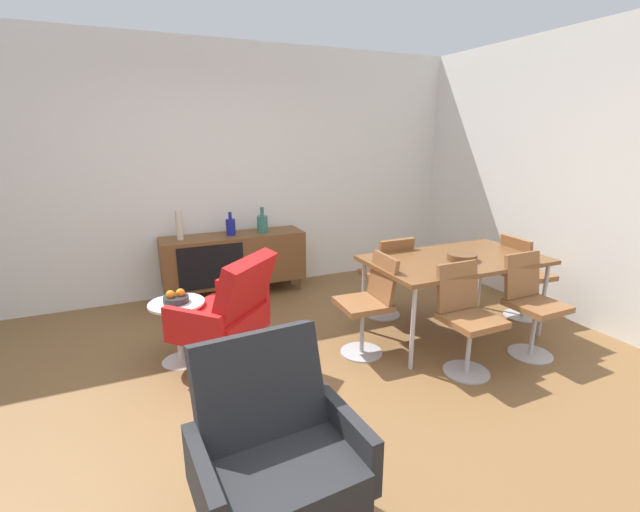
{
  "coord_description": "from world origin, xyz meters",
  "views": [
    {
      "loc": [
        -0.83,
        -2.45,
        1.82
      ],
      "look_at": [
        0.46,
        0.42,
        0.93
      ],
      "focal_mm": 24.23,
      "sensor_mm": 36.0,
      "label": 1
    }
  ],
  "objects_px": {
    "sideboard": "(234,259)",
    "dining_chair_far_end": "(523,274)",
    "wooden_bowl_on_table": "(462,257)",
    "dining_chair_front_right": "(531,301)",
    "armchair_black_shell": "(274,449)",
    "side_table_round": "(179,325)",
    "dining_chair_back_left": "(388,274)",
    "dining_table": "(455,262)",
    "lounge_chair_red": "(227,313)",
    "dining_chair_front_left": "(466,315)",
    "dining_chair_near_window": "(369,301)",
    "vase_sculptural_dark": "(179,225)",
    "fruit_bowl": "(176,298)",
    "vase_ceramic_small": "(231,227)",
    "vase_cobalt": "(262,223)"
  },
  "relations": [
    {
      "from": "dining_table",
      "to": "dining_chair_back_left",
      "type": "distance_m",
      "value": 0.7
    },
    {
      "from": "sideboard",
      "to": "dining_chair_back_left",
      "type": "bearing_deg",
      "value": -45.28
    },
    {
      "from": "vase_sculptural_dark",
      "to": "dining_chair_front_right",
      "type": "distance_m",
      "value": 3.5
    },
    {
      "from": "dining_table",
      "to": "dining_chair_far_end",
      "type": "relative_size",
      "value": 1.87
    },
    {
      "from": "vase_ceramic_small",
      "to": "dining_chair_front_left",
      "type": "height_order",
      "value": "vase_ceramic_small"
    },
    {
      "from": "dining_chair_back_left",
      "to": "dining_table",
      "type": "bearing_deg",
      "value": -57.97
    },
    {
      "from": "wooden_bowl_on_table",
      "to": "dining_chair_back_left",
      "type": "height_order",
      "value": "dining_chair_back_left"
    },
    {
      "from": "dining_chair_back_left",
      "to": "dining_chair_front_left",
      "type": "distance_m",
      "value": 1.12
    },
    {
      "from": "dining_chair_near_window",
      "to": "dining_chair_front_left",
      "type": "height_order",
      "value": "same"
    },
    {
      "from": "dining_chair_front_right",
      "to": "side_table_round",
      "type": "xyz_separation_m",
      "value": [
        -2.73,
        1.05,
        -0.15
      ]
    },
    {
      "from": "dining_chair_back_left",
      "to": "dining_chair_front_right",
      "type": "height_order",
      "value": "same"
    },
    {
      "from": "sideboard",
      "to": "lounge_chair_red",
      "type": "xyz_separation_m",
      "value": [
        -0.43,
        -1.59,
        0.03
      ]
    },
    {
      "from": "wooden_bowl_on_table",
      "to": "dining_chair_back_left",
      "type": "relative_size",
      "value": 0.3
    },
    {
      "from": "sideboard",
      "to": "dining_chair_front_right",
      "type": "distance_m",
      "value": 3.09
    },
    {
      "from": "sideboard",
      "to": "armchair_black_shell",
      "type": "xyz_separation_m",
      "value": [
        -0.57,
        -3.19,
        0.03
      ]
    },
    {
      "from": "lounge_chair_red",
      "to": "armchair_black_shell",
      "type": "height_order",
      "value": "same"
    },
    {
      "from": "vase_ceramic_small",
      "to": "dining_chair_back_left",
      "type": "height_order",
      "value": "vase_ceramic_small"
    },
    {
      "from": "sideboard",
      "to": "dining_chair_far_end",
      "type": "relative_size",
      "value": 1.87
    },
    {
      "from": "fruit_bowl",
      "to": "dining_table",
      "type": "bearing_deg",
      "value": -11.69
    },
    {
      "from": "dining_chair_far_end",
      "to": "side_table_round",
      "type": "relative_size",
      "value": 1.65
    },
    {
      "from": "dining_chair_back_left",
      "to": "vase_ceramic_small",
      "type": "bearing_deg",
      "value": 135.11
    },
    {
      "from": "wooden_bowl_on_table",
      "to": "dining_chair_front_left",
      "type": "height_order",
      "value": "dining_chair_front_left"
    },
    {
      "from": "sideboard",
      "to": "side_table_round",
      "type": "xyz_separation_m",
      "value": [
        -0.78,
        -1.34,
        -0.12
      ]
    },
    {
      "from": "dining_chair_far_end",
      "to": "armchair_black_shell",
      "type": "bearing_deg",
      "value": -155.91
    },
    {
      "from": "dining_chair_far_end",
      "to": "fruit_bowl",
      "type": "height_order",
      "value": "dining_chair_far_end"
    },
    {
      "from": "vase_cobalt",
      "to": "dining_table",
      "type": "relative_size",
      "value": 0.18
    },
    {
      "from": "sideboard",
      "to": "lounge_chair_red",
      "type": "relative_size",
      "value": 1.69
    },
    {
      "from": "vase_sculptural_dark",
      "to": "wooden_bowl_on_table",
      "type": "bearing_deg",
      "value": -41.22
    },
    {
      "from": "dining_chair_near_window",
      "to": "dining_chair_far_end",
      "type": "bearing_deg",
      "value": 0.22
    },
    {
      "from": "wooden_bowl_on_table",
      "to": "vase_cobalt",
      "type": "bearing_deg",
      "value": 123.36
    },
    {
      "from": "lounge_chair_red",
      "to": "fruit_bowl",
      "type": "relative_size",
      "value": 4.73
    },
    {
      "from": "vase_sculptural_dark",
      "to": "dining_chair_front_left",
      "type": "distance_m",
      "value": 3.04
    },
    {
      "from": "lounge_chair_red",
      "to": "armchair_black_shell",
      "type": "relative_size",
      "value": 1.0
    },
    {
      "from": "dining_chair_far_end",
      "to": "dining_chair_front_left",
      "type": "bearing_deg",
      "value": -155.59
    },
    {
      "from": "vase_sculptural_dark",
      "to": "lounge_chair_red",
      "type": "distance_m",
      "value": 1.65
    },
    {
      "from": "vase_ceramic_small",
      "to": "fruit_bowl",
      "type": "xyz_separation_m",
      "value": [
        -0.76,
        -1.34,
        -0.26
      ]
    },
    {
      "from": "wooden_bowl_on_table",
      "to": "dining_chair_near_window",
      "type": "distance_m",
      "value": 0.94
    },
    {
      "from": "side_table_round",
      "to": "wooden_bowl_on_table",
      "type": "bearing_deg",
      "value": -13.43
    },
    {
      "from": "vase_ceramic_small",
      "to": "side_table_round",
      "type": "height_order",
      "value": "vase_ceramic_small"
    },
    {
      "from": "armchair_black_shell",
      "to": "dining_chair_near_window",
      "type": "bearing_deg",
      "value": 46.69
    },
    {
      "from": "vase_ceramic_small",
      "to": "dining_chair_near_window",
      "type": "distance_m",
      "value": 2.01
    },
    {
      "from": "vase_cobalt",
      "to": "vase_sculptural_dark",
      "type": "distance_m",
      "value": 0.92
    },
    {
      "from": "wooden_bowl_on_table",
      "to": "dining_chair_front_right",
      "type": "bearing_deg",
      "value": -54.15
    },
    {
      "from": "dining_chair_front_left",
      "to": "side_table_round",
      "type": "xyz_separation_m",
      "value": [
        -2.03,
        1.05,
        -0.15
      ]
    },
    {
      "from": "vase_sculptural_dark",
      "to": "fruit_bowl",
      "type": "xyz_separation_m",
      "value": [
        -0.21,
        -1.34,
        -0.32
      ]
    },
    {
      "from": "lounge_chair_red",
      "to": "dining_chair_front_left",
      "type": "bearing_deg",
      "value": -25.26
    },
    {
      "from": "vase_cobalt",
      "to": "dining_chair_front_left",
      "type": "height_order",
      "value": "vase_cobalt"
    },
    {
      "from": "dining_chair_back_left",
      "to": "dining_chair_far_end",
      "type": "xyz_separation_m",
      "value": [
        1.24,
        -0.56,
        0.0
      ]
    },
    {
      "from": "dining_chair_front_right",
      "to": "side_table_round",
      "type": "bearing_deg",
      "value": 158.97
    },
    {
      "from": "dining_chair_far_end",
      "to": "lounge_chair_red",
      "type": "bearing_deg",
      "value": 175.47
    }
  ]
}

